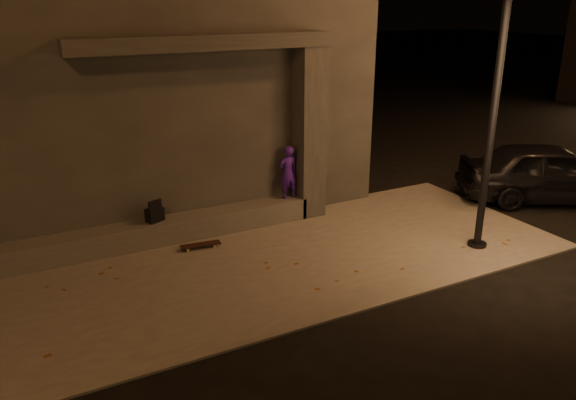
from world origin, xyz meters
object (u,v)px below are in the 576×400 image
backpack (155,214)px  car_a (550,172)px  skateboarder (288,172)px  skateboard (200,245)px  street_lamp_0 (505,25)px  column (309,134)px

backpack → car_a: 9.04m
skateboarder → backpack: bearing=-1.9°
skateboarder → skateboard: bearing=14.4°
street_lamp_0 → car_a: 4.98m
skateboarder → skateboard: 2.51m
backpack → street_lamp_0: size_ratio=0.06×
backpack → skateboard: backpack is taller
column → skateboard: bearing=-166.6°
street_lamp_0 → car_a: bearing=19.4°
skateboard → car_a: (8.19, -1.15, 0.59)m
column → backpack: size_ratio=7.98×
column → car_a: bearing=-18.2°
column → backpack: column is taller
column → skateboard: size_ratio=4.60×
skateboarder → car_a: (5.96, -1.80, -0.36)m
column → backpack: bearing=180.0°
backpack → skateboarder: bearing=-22.1°
backpack → skateboard: size_ratio=0.58×
column → car_a: (5.46, -1.80, -1.14)m
skateboard → car_a: car_a is taller
column → backpack: 3.60m
backpack → car_a: size_ratio=0.11×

